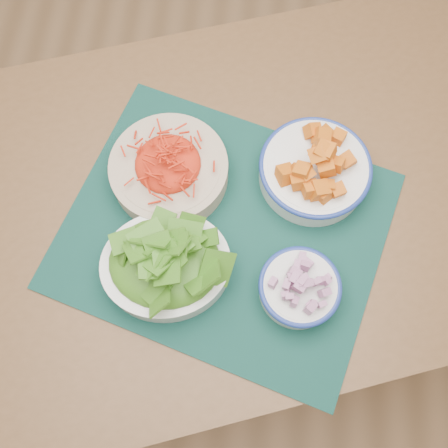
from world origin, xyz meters
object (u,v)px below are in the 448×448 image
Objects in this scene: squash_bowl at (316,166)px; onion_bowl at (300,287)px; carrot_bowl at (169,167)px; lettuce_bowl at (165,262)px; table at (228,212)px; placemat at (224,230)px.

squash_bowl is 0.23m from onion_bowl.
carrot_bowl is 0.94× the size of lettuce_bowl.
lettuce_bowl is (0.02, -0.19, 0.01)m from carrot_bowl.
table is 5.69× the size of carrot_bowl.
squash_bowl is 0.86× the size of lettuce_bowl.
lettuce_bowl is at bearing 174.51° from onion_bowl.
carrot_bowl is at bearing 155.26° from placemat.
table is 0.19m from carrot_bowl.
lettuce_bowl reaches higher than squash_bowl.
carrot_bowl is 0.28m from squash_bowl.
lettuce_bowl reaches higher than carrot_bowl.
table is at bearing -13.28° from carrot_bowl.
carrot_bowl is at bearing -176.12° from squash_bowl.
squash_bowl reaches higher than placemat.
placemat is 0.18m from onion_bowl.
placemat is at bearing -42.13° from carrot_bowl.
carrot_bowl is 1.10× the size of squash_bowl.
lettuce_bowl reaches higher than placemat.
table is 0.27m from onion_bowl.
placemat is 2.21× the size of lettuce_bowl.
placemat is 2.35× the size of carrot_bowl.
squash_bowl is at bearing 53.89° from placemat.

